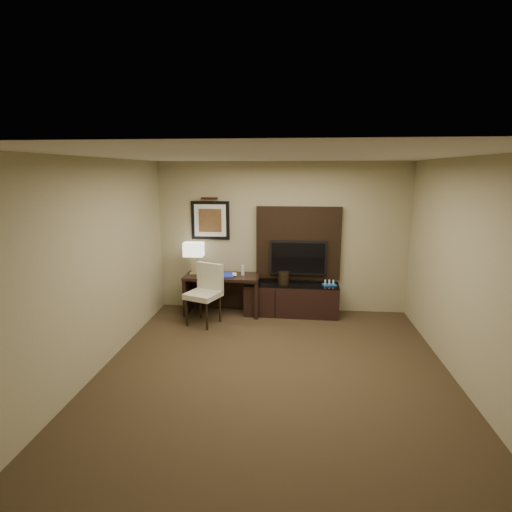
# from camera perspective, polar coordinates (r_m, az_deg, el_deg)

# --- Properties ---
(floor) EXTENTS (4.50, 5.00, 0.01)m
(floor) POSITION_cam_1_polar(r_m,az_deg,el_deg) (5.29, 2.53, -16.64)
(floor) COLOR #312516
(floor) RESTS_ON ground
(ceiling) EXTENTS (4.50, 5.00, 0.01)m
(ceiling) POSITION_cam_1_polar(r_m,az_deg,el_deg) (4.64, 2.85, 14.12)
(ceiling) COLOR silver
(ceiling) RESTS_ON wall_back
(wall_back) EXTENTS (4.50, 0.01, 2.70)m
(wall_back) POSITION_cam_1_polar(r_m,az_deg,el_deg) (7.23, 3.70, 2.64)
(wall_back) COLOR #9A9168
(wall_back) RESTS_ON floor
(wall_front) EXTENTS (4.50, 0.01, 2.70)m
(wall_front) POSITION_cam_1_polar(r_m,az_deg,el_deg) (2.45, -0.46, -16.87)
(wall_front) COLOR #9A9168
(wall_front) RESTS_ON floor
(wall_left) EXTENTS (0.01, 5.00, 2.70)m
(wall_left) POSITION_cam_1_polar(r_m,az_deg,el_deg) (5.38, -22.00, -1.52)
(wall_left) COLOR #9A9168
(wall_left) RESTS_ON floor
(wall_right) EXTENTS (0.01, 5.00, 2.70)m
(wall_right) POSITION_cam_1_polar(r_m,az_deg,el_deg) (5.19, 28.36, -2.59)
(wall_right) COLOR #9A9168
(wall_right) RESTS_ON floor
(desk) EXTENTS (1.33, 0.57, 0.71)m
(desk) POSITION_cam_1_polar(r_m,az_deg,el_deg) (7.23, -4.80, -5.48)
(desk) COLOR black
(desk) RESTS_ON floor
(credenza) EXTENTS (1.67, 0.50, 0.57)m
(credenza) POSITION_cam_1_polar(r_m,az_deg,el_deg) (7.19, 5.04, -6.18)
(credenza) COLOR black
(credenza) RESTS_ON floor
(tv_wall_panel) EXTENTS (1.50, 0.12, 1.30)m
(tv_wall_panel) POSITION_cam_1_polar(r_m,az_deg,el_deg) (7.18, 6.07, 1.89)
(tv_wall_panel) COLOR black
(tv_wall_panel) RESTS_ON wall_back
(tv) EXTENTS (1.00, 0.08, 0.60)m
(tv) POSITION_cam_1_polar(r_m,az_deg,el_deg) (7.13, 6.03, -0.23)
(tv) COLOR black
(tv) RESTS_ON tv_wall_panel
(artwork) EXTENTS (0.70, 0.04, 0.70)m
(artwork) POSITION_cam_1_polar(r_m,az_deg,el_deg) (7.32, -6.53, 5.08)
(artwork) COLOR black
(artwork) RESTS_ON wall_back
(picture_light) EXTENTS (0.04, 0.04, 0.30)m
(picture_light) POSITION_cam_1_polar(r_m,az_deg,el_deg) (7.25, -6.67, 8.18)
(picture_light) COLOR #3B1F13
(picture_light) RESTS_ON wall_back
(desk_chair) EXTENTS (0.68, 0.72, 1.04)m
(desk_chair) POSITION_cam_1_polar(r_m,az_deg,el_deg) (6.72, -7.56, -5.44)
(desk_chair) COLOR beige
(desk_chair) RESTS_ON floor
(table_lamp) EXTENTS (0.38, 0.28, 0.55)m
(table_lamp) POSITION_cam_1_polar(r_m,az_deg,el_deg) (7.25, -8.85, -0.37)
(table_lamp) COLOR tan
(table_lamp) RESTS_ON desk
(desk_phone) EXTENTS (0.19, 0.17, 0.09)m
(desk_phone) POSITION_cam_1_polar(r_m,az_deg,el_deg) (7.14, -6.82, -2.40)
(desk_phone) COLOR black
(desk_phone) RESTS_ON desk
(blue_folder) EXTENTS (0.33, 0.39, 0.02)m
(blue_folder) POSITION_cam_1_polar(r_m,az_deg,el_deg) (7.10, -4.40, -2.73)
(blue_folder) COLOR #192EA7
(blue_folder) RESTS_ON desk
(book) EXTENTS (0.16, 0.05, 0.22)m
(book) POSITION_cam_1_polar(r_m,az_deg,el_deg) (7.10, -4.12, -1.90)
(book) COLOR tan
(book) RESTS_ON desk
(water_bottle) EXTENTS (0.06, 0.06, 0.18)m
(water_bottle) POSITION_cam_1_polar(r_m,az_deg,el_deg) (7.10, -1.90, -2.04)
(water_bottle) COLOR silver
(water_bottle) RESTS_ON desk
(ice_bucket) EXTENTS (0.23, 0.23, 0.21)m
(ice_bucket) POSITION_cam_1_polar(r_m,az_deg,el_deg) (7.09, 3.99, -3.12)
(ice_bucket) COLOR black
(ice_bucket) RESTS_ON credenza
(minibar_tray) EXTENTS (0.25, 0.18, 0.08)m
(minibar_tray) POSITION_cam_1_polar(r_m,az_deg,el_deg) (7.10, 10.43, -3.81)
(minibar_tray) COLOR #1950A6
(minibar_tray) RESTS_ON credenza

